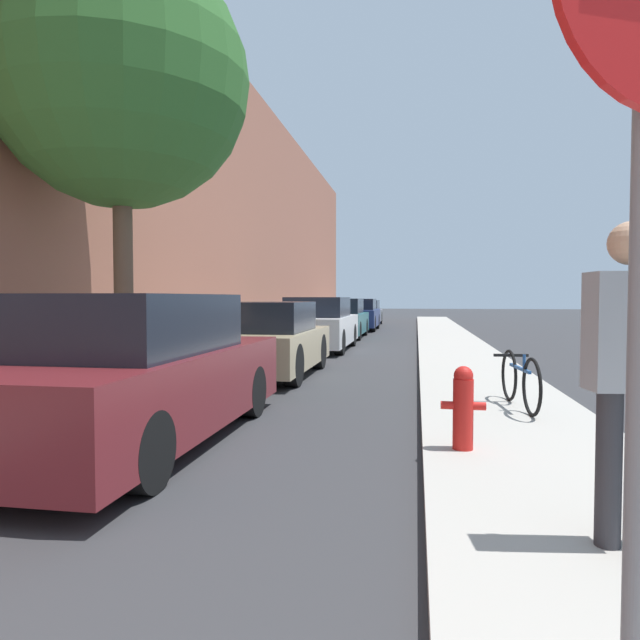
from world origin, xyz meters
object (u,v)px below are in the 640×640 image
at_px(street_tree_near, 121,80).
at_px(fire_hydrant, 463,406).
at_px(bicycle, 520,380).
at_px(parked_car_grey, 364,313).
at_px(parked_car_champagne, 265,340).
at_px(parked_car_white, 319,325).
at_px(parked_car_navy, 358,315).
at_px(pedestrian, 628,362).
at_px(parked_car_teal, 340,319).
at_px(parked_car_maroon, 135,374).

distance_m(street_tree_near, fire_hydrant, 6.61).
height_order(street_tree_near, bicycle, street_tree_near).
height_order(parked_car_grey, fire_hydrant, parked_car_grey).
height_order(parked_car_champagne, bicycle, parked_car_champagne).
relative_size(parked_car_white, bicycle, 2.63).
height_order(parked_car_grey, street_tree_near, street_tree_near).
height_order(parked_car_white, parked_car_grey, parked_car_white).
bearing_deg(parked_car_navy, parked_car_grey, 91.70).
xyz_separation_m(parked_car_white, parked_car_grey, (-0.07, 14.35, -0.06)).
bearing_deg(pedestrian, parked_car_teal, -84.79).
relative_size(parked_car_grey, pedestrian, 2.22).
relative_size(fire_hydrant, bicycle, 0.45).
bearing_deg(parked_car_champagne, parked_car_maroon, -90.01).
distance_m(parked_car_maroon, parked_car_navy, 19.97).
height_order(parked_car_champagne, parked_car_teal, parked_car_teal).
relative_size(parked_car_navy, bicycle, 2.44).
relative_size(parked_car_champagne, fire_hydrant, 5.23).
height_order(parked_car_champagne, parked_car_navy, parked_car_navy).
bearing_deg(pedestrian, parked_car_maroon, -34.42).
relative_size(parked_car_navy, pedestrian, 2.28).
bearing_deg(parked_car_teal, parked_car_maroon, -90.12).
height_order(parked_car_white, street_tree_near, street_tree_near).
bearing_deg(parked_car_champagne, parked_car_navy, 89.28).
relative_size(parked_car_white, parked_car_grey, 1.11).
height_order(parked_car_champagne, pedestrian, pedestrian).
distance_m(parked_car_white, street_tree_near, 8.99).
distance_m(parked_car_maroon, parked_car_grey, 24.62).
height_order(parked_car_white, bicycle, parked_car_white).
bearing_deg(fire_hydrant, parked_car_navy, 98.59).
xyz_separation_m(parked_car_navy, street_tree_near, (-1.58, -17.67, 3.90)).
xyz_separation_m(pedestrian, bicycle, (0.12, 3.92, -0.66)).
height_order(fire_hydrant, pedestrian, pedestrian).
bearing_deg(parked_car_grey, pedestrian, -81.69).
xyz_separation_m(parked_car_champagne, street_tree_near, (-1.39, -2.66, 3.91)).
distance_m(parked_car_maroon, street_tree_near, 4.71).
bearing_deg(street_tree_near, pedestrian, -38.89).
relative_size(parked_car_champagne, parked_car_navy, 0.97).
height_order(parked_car_champagne, street_tree_near, street_tree_near).
xyz_separation_m(parked_car_teal, fire_hydrant, (3.19, -15.27, -0.18)).
xyz_separation_m(parked_car_teal, street_tree_near, (-1.42, -12.85, 3.90)).
bearing_deg(parked_car_teal, parked_car_grey, 89.88).
bearing_deg(street_tree_near, parked_car_teal, 83.70).
xyz_separation_m(parked_car_navy, fire_hydrant, (3.03, -20.09, -0.18)).
distance_m(parked_car_teal, parked_car_grey, 9.47).
bearing_deg(parked_car_maroon, street_tree_near, 121.04).
bearing_deg(parked_car_white, parked_car_grey, 90.26).
xyz_separation_m(parked_car_champagne, bicycle, (4.06, -3.03, -0.20)).
bearing_deg(parked_car_teal, parked_car_champagne, -90.17).
height_order(parked_car_maroon, parked_car_navy, parked_car_maroon).
bearing_deg(fire_hydrant, parked_car_white, 106.65).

